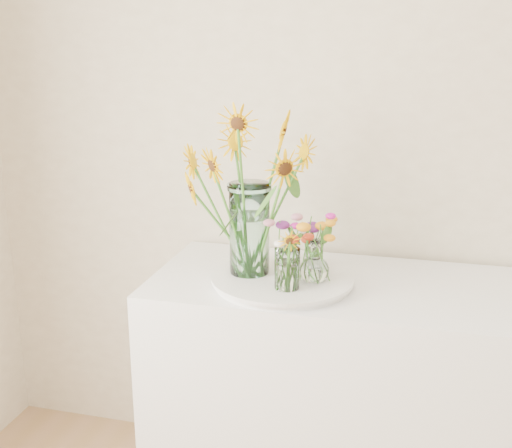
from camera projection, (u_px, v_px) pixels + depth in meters
name	position (u px, v px, depth m)	size (l,w,h in m)	color
counter	(354.00, 403.00, 2.26)	(1.40, 0.60, 0.90)	white
tray	(282.00, 281.00, 2.13)	(0.45, 0.45, 0.03)	white
mason_jar	(249.00, 229.00, 2.12)	(0.13, 0.13, 0.31)	#C5FAF1
sunflower_bouquet	(249.00, 189.00, 2.08)	(0.79, 0.79, 0.58)	#F0B205
small_vase_a	(287.00, 269.00, 2.00)	(0.08, 0.08, 0.14)	white
wildflower_posy_a	(287.00, 256.00, 1.99)	(0.18, 0.18, 0.23)	orange
small_vase_b	(315.00, 261.00, 2.07)	(0.10, 0.10, 0.14)	white
wildflower_posy_b	(315.00, 248.00, 2.05)	(0.21, 0.21, 0.23)	orange
small_vase_c	(314.00, 255.00, 2.17)	(0.06, 0.06, 0.11)	white
wildflower_posy_c	(314.00, 243.00, 2.16)	(0.20, 0.20, 0.20)	orange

